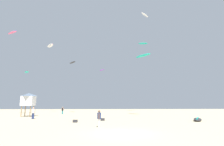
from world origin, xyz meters
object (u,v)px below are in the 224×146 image
cooler_box (103,119)px  kite_aloft_4 (27,72)px  person_foreground (99,117)px  lifeguard_tower (29,99)px  person_midground (33,112)px  gear_bag (75,121)px  kite_aloft_2 (12,32)px  kite_grounded_near (198,119)px  kite_aloft_7 (102,70)px  kite_aloft_0 (145,15)px  person_left (63,110)px  kite_aloft_3 (73,62)px  kite_aloft_6 (143,43)px  kite_aloft_5 (50,46)px  kite_aloft_1 (143,56)px

cooler_box → kite_aloft_4: 25.48m
person_foreground → lifeguard_tower: (-13.04, 14.71, 2.10)m
person_foreground → person_midground: person_midground is taller
gear_bag → kite_aloft_2: size_ratio=0.19×
kite_grounded_near → cooler_box: (-12.83, 0.80, -0.04)m
person_foreground → kite_aloft_2: (-18.31, 16.96, 15.63)m
cooler_box → kite_aloft_7: 25.77m
lifeguard_tower → kite_aloft_0: bearing=20.9°
lifeguard_tower → person_left: bearing=57.9°
gear_bag → cooler_box: bearing=32.6°
kite_grounded_near → kite_aloft_3: (-20.78, 20.37, 12.47)m
kite_aloft_3 → kite_aloft_7: size_ratio=1.47×
kite_aloft_3 → kite_aloft_6: (19.74, 5.65, 7.41)m
kite_aloft_4 → person_left: bearing=-6.0°
person_midground → cooler_box: size_ratio=3.13×
lifeguard_tower → kite_aloft_2: (-5.26, 2.25, 13.53)m
person_foreground → kite_aloft_4: size_ratio=0.63×
kite_aloft_5 → person_midground: bearing=-78.2°
kite_aloft_0 → kite_aloft_5: (-24.64, 3.19, -7.61)m
kite_aloft_0 → kite_aloft_7: bearing=150.6°
gear_bag → kite_aloft_3: 25.48m
person_foreground → kite_aloft_3: size_ratio=0.51×
lifeguard_tower → kite_aloft_7: bearing=50.0°
cooler_box → kite_aloft_3: size_ratio=0.17×
gear_bag → kite_aloft_1: kite_aloft_1 is taller
lifeguard_tower → kite_aloft_1: 22.76m
person_foreground → cooler_box: person_foreground is taller
cooler_box → kite_aloft_7: size_ratio=0.26×
kite_aloft_6 → gear_bag: bearing=-119.0°
kite_aloft_4 → kite_aloft_0: bearing=2.2°
kite_aloft_0 → kite_aloft_3: kite_aloft_0 is taller
person_left → kite_aloft_5: (-5.20, 5.17, 16.35)m
person_left → cooler_box: bearing=-138.1°
cooler_box → kite_aloft_4: bearing=138.0°
kite_grounded_near → kite_aloft_6: size_ratio=1.26×
gear_bag → lifeguard_tower: bearing=135.1°
person_midground → lifeguard_tower: lifeguard_tower is taller
person_foreground → lifeguard_tower: size_ratio=0.39×
person_midground → kite_aloft_5: 23.97m
person_foreground → kite_aloft_6: size_ratio=0.59×
kite_aloft_1 → kite_aloft_5: 25.48m
kite_grounded_near → cooler_box: bearing=176.4°
person_midground → cooler_box: 10.89m
gear_bag → kite_aloft_4: bearing=128.3°
lifeguard_tower → kite_aloft_6: bearing=34.7°
cooler_box → kite_aloft_5: 29.92m
kite_aloft_3 → kite_aloft_5: kite_aloft_5 is taller
kite_aloft_2 → kite_aloft_5: size_ratio=0.96×
kite_aloft_2 → kite_aloft_7: bearing=35.9°
lifeguard_tower → kite_aloft_5: size_ratio=1.34×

